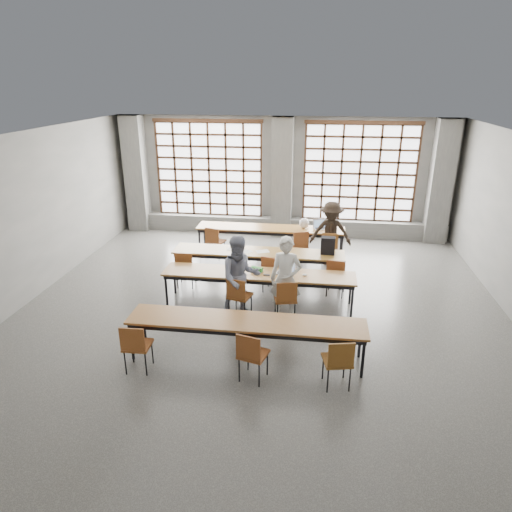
{
  "coord_description": "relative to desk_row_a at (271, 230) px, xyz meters",
  "views": [
    {
      "loc": [
        1.04,
        -8.14,
        4.49
      ],
      "look_at": [
        -0.12,
        0.4,
        1.13
      ],
      "focal_mm": 32.0,
      "sensor_mm": 36.0,
      "label": 1
    }
  ],
  "objects": [
    {
      "name": "chair_back_mid",
      "position": [
        0.82,
        -0.63,
        -0.13
      ],
      "size": [
        0.53,
        0.53,
        0.88
      ],
      "color": "maroon",
      "rests_on": "floor"
    },
    {
      "name": "green_box",
      "position": [
        0.03,
        -3.04,
        0.11
      ],
      "size": [
        0.27,
        0.16,
        0.09
      ],
      "primitive_type": "cube",
      "rotation": [
        0.0,
        0.0,
        -0.29
      ],
      "color": "#2E8D32",
      "rests_on": "desk_row_c"
    },
    {
      "name": "chair_near_mid",
      "position": [
        0.31,
        -5.75,
        -0.13
      ],
      "size": [
        0.52,
        0.52,
        0.88
      ],
      "color": "brown",
      "rests_on": "floor"
    },
    {
      "name": "student_male",
      "position": [
        0.68,
        -3.62,
        0.19
      ],
      "size": [
        0.66,
        0.47,
        1.7
      ],
      "primitive_type": "imported",
      "rotation": [
        0.0,
        0.0,
        -0.11
      ],
      "color": "silver",
      "rests_on": "floor"
    },
    {
      "name": "laptop_back",
      "position": [
        1.33,
        0.11,
        0.13
      ],
      "size": [
        0.43,
        0.39,
        0.26
      ],
      "color": "silver",
      "rests_on": "desk_row_a"
    },
    {
      "name": "paper_sheet_c",
      "position": [
        0.01,
        -1.85,
        0.07
      ],
      "size": [
        0.36,
        0.31,
        0.0
      ],
      "primitive_type": "cube",
      "rotation": [
        0.0,
        0.0,
        0.4
      ],
      "color": "silver",
      "rests_on": "desk_row_b"
    },
    {
      "name": "sill_ledge",
      "position": [
        0.16,
        1.71,
        -0.41
      ],
      "size": [
        9.8,
        0.35,
        0.5
      ],
      "primitive_type": "cube",
      "color": "#545452",
      "rests_on": "floor"
    },
    {
      "name": "chair_mid_right",
      "position": [
        1.7,
        -2.48,
        -0.13
      ],
      "size": [
        0.48,
        0.48,
        0.88
      ],
      "color": "brown",
      "rests_on": "floor"
    },
    {
      "name": "column_left",
      "position": [
        -4.34,
        1.63,
        1.09
      ],
      "size": [
        0.6,
        0.55,
        3.5
      ],
      "primitive_type": "cube",
      "color": "#545452",
      "rests_on": "floor"
    },
    {
      "name": "student_back",
      "position": [
        1.6,
        -0.5,
        0.15
      ],
      "size": [
        1.08,
        0.65,
        1.63
      ],
      "primitive_type": "imported",
      "rotation": [
        0.0,
        0.0,
        -0.05
      ],
      "color": "black",
      "rests_on": "floor"
    },
    {
      "name": "chair_back_right",
      "position": [
        1.59,
        -0.63,
        -0.13
      ],
      "size": [
        0.45,
        0.45,
        0.88
      ],
      "color": "brown",
      "rests_on": "floor"
    },
    {
      "name": "paper_sheet_a",
      "position": [
        -0.69,
        -1.8,
        0.07
      ],
      "size": [
        0.3,
        0.22,
        0.0
      ],
      "primitive_type": "cube",
      "rotation": [
        0.0,
        0.0,
        0.03
      ],
      "color": "silver",
      "rests_on": "desk_row_b"
    },
    {
      "name": "floor",
      "position": [
        0.16,
        -3.59,
        -0.66
      ],
      "size": [
        11.0,
        11.0,
        0.0
      ],
      "primitive_type": "plane",
      "color": "#484846",
      "rests_on": "ground"
    },
    {
      "name": "mouse",
      "position": [
        1.03,
        -3.14,
        0.08
      ],
      "size": [
        0.11,
        0.1,
        0.04
      ],
      "primitive_type": "ellipsoid",
      "rotation": [
        0.0,
        0.0,
        -0.39
      ],
      "color": "silver",
      "rests_on": "desk_row_c"
    },
    {
      "name": "red_pouch",
      "position": [
        -1.57,
        -5.68,
        -0.16
      ],
      "size": [
        0.22,
        0.15,
        0.06
      ],
      "primitive_type": "cube",
      "rotation": [
        0.0,
        0.0,
        0.41
      ],
      "color": "#9E1C13",
      "rests_on": "chair_near_left"
    },
    {
      "name": "chair_mid_centre",
      "position": [
        0.29,
        -2.48,
        -0.13
      ],
      "size": [
        0.51,
        0.51,
        0.88
      ],
      "color": "maroon",
      "rests_on": "floor"
    },
    {
      "name": "chair_front_left",
      "position": [
        -0.24,
        -3.74,
        -0.13
      ],
      "size": [
        0.51,
        0.51,
        0.88
      ],
      "color": "maroon",
      "rests_on": "floor"
    },
    {
      "name": "window_right",
      "position": [
        2.41,
        1.83,
        1.24
      ],
      "size": [
        3.32,
        0.12,
        3.0
      ],
      "color": "white",
      "rests_on": "wall_back"
    },
    {
      "name": "desk_row_d",
      "position": [
        0.13,
        -5.13,
        0.0
      ],
      "size": [
        4.0,
        0.7,
        0.73
      ],
      "color": "brown",
      "rests_on": "floor"
    },
    {
      "name": "desk_row_b",
      "position": [
        -0.09,
        -1.85,
        0.0
      ],
      "size": [
        4.0,
        0.7,
        0.73
      ],
      "color": "brown",
      "rests_on": "floor"
    },
    {
      "name": "chair_mid_left",
      "position": [
        -1.69,
        -2.48,
        -0.13
      ],
      "size": [
        0.44,
        0.44,
        0.88
      ],
      "color": "brown",
      "rests_on": "floor"
    },
    {
      "name": "desk_row_c",
      "position": [
        0.08,
        -3.12,
        0.0
      ],
      "size": [
        4.0,
        0.7,
        0.73
      ],
      "color": "brown",
      "rests_on": "floor"
    },
    {
      "name": "phone",
      "position": [
        0.26,
        -3.22,
        0.07
      ],
      "size": [
        0.13,
        0.06,
        0.01
      ],
      "primitive_type": "cube",
      "rotation": [
        0.0,
        0.0,
        -0.02
      ],
      "color": "black",
      "rests_on": "desk_row_c"
    },
    {
      "name": "chair_front_right",
      "position": [
        0.7,
        -3.74,
        -0.13
      ],
      "size": [
        0.5,
        0.5,
        0.88
      ],
      "color": "brown",
      "rests_on": "floor"
    },
    {
      "name": "column_mid",
      "position": [
        0.16,
        1.63,
        1.09
      ],
      "size": [
        0.6,
        0.55,
        3.5
      ],
      "primitive_type": "cube",
      "color": "#545452",
      "rests_on": "floor"
    },
    {
      "name": "desk_row_a",
      "position": [
        0.0,
        0.0,
        0.0
      ],
      "size": [
        4.0,
        0.7,
        0.73
      ],
      "color": "brown",
      "rests_on": "floor"
    },
    {
      "name": "chair_back_left",
      "position": [
        -1.42,
        -0.63,
        -0.13
      ],
      "size": [
        0.52,
        0.52,
        0.88
      ],
      "color": "brown",
      "rests_on": "floor"
    },
    {
      "name": "ceiling",
      "position": [
        0.16,
        -3.59,
        2.84
      ],
      "size": [
        11.0,
        11.0,
        0.0
      ],
      "primitive_type": "plane",
      "rotation": [
        3.14,
        0.0,
        0.0
      ],
      "color": "silver",
      "rests_on": "floor"
    },
    {
      "name": "wall_back",
      "position": [
        0.16,
        1.91,
        1.09
      ],
      "size": [
        10.0,
        0.0,
        10.0
      ],
      "primitive_type": "plane",
      "rotation": [
        1.57,
        0.0,
        0.0
      ],
      "color": "#60605D",
      "rests_on": "floor"
    },
    {
      "name": "laptop_front",
      "position": [
        0.64,
        -3.01,
        0.13
      ],
      "size": [
        0.41,
        0.37,
        0.26
      ],
      "color": "silver",
      "rests_on": "desk_row_c"
    },
    {
      "name": "column_right",
      "position": [
        4.66,
        1.63,
        1.09
      ],
      "size": [
        0.6,
        0.55,
        3.5
      ],
      "primitive_type": "cube",
      "color": "#545452",
      "rests_on": "floor"
    },
    {
      "name": "backpack",
      "position": [
        1.51,
        -1.8,
        0.27
      ],
      "size": [
        0.33,
        0.22,
        0.4
      ],
      "primitive_type": "cube",
      "rotation": [
        0.0,
        0.0,
        -0.05
      ],
      "color": "black",
      "rests_on": "desk_row_b"
    },
    {
      "name": "plastic_bag",
      "position": [
        0.9,
        0.05,
        0.21
      ],
      "size": [
        0.28,
        0.24,
        0.29
      ],
      "primitive_type": "ellipsoid",
      "rotation": [
        0.0,
        0.0,
        0.12
      ],
      "color": "silver",
      "rests_on": "desk_row_a"
    },
    {
      "name": "chair_near_right",
      "position": [
        1.65,
        -5.75,
        -0.13
      ],
      "size": [
        0.5,
        0.5,
        0.88
      ],
      "color": "brown",
      "rests_on": "floor"
    },
    {
      "name": "chair_near_left",
      "position": [
        -1.57,
        -5.76,
        -0.13
      ],
      "size": [
        0.44,
        0.44,
        0.88
      ],
      "color": "brown",
      "rests_on": "floor"
    },
    {
      "name": "wall_front",
      "position": [
        0.16,
        -9.09,
        1.09
      ],
      "size": [
        10.0,
        0.0,
        10.0
      ],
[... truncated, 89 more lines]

